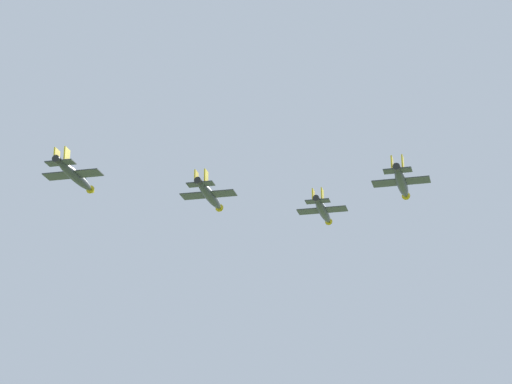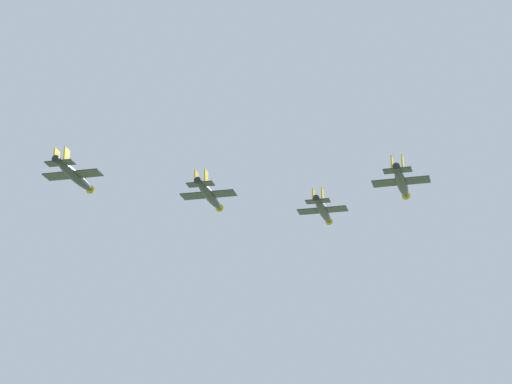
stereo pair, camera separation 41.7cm
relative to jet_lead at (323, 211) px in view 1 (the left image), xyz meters
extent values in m
ellipsoid|color=#2D3338|center=(-0.01, 0.02, -0.07)|extent=(5.06, 13.02, 1.68)
cone|color=gold|center=(1.91, -6.98, -0.07)|extent=(1.82, 1.99, 1.42)
ellipsoid|color=#334751|center=(0.75, -2.74, 0.56)|extent=(1.80, 2.49, 0.98)
cube|color=#2D3338|center=(-0.18, 0.65, -0.16)|extent=(9.77, 5.34, 0.17)
cube|color=gold|center=(3.86, 1.76, -0.12)|extent=(1.34, 2.76, 0.20)
cube|color=gold|center=(-4.22, -0.45, -0.12)|extent=(1.34, 2.76, 0.20)
cube|color=#2D3338|center=(-1.45, 5.31, -0.07)|extent=(4.85, 3.16, 0.17)
cube|color=gold|center=(-0.58, 5.28, 1.14)|extent=(0.71, 1.86, 2.42)
cube|color=gold|center=(-2.19, 4.83, 1.14)|extent=(0.71, 1.86, 2.42)
cylinder|color=black|center=(-1.83, 6.67, -0.07)|extent=(1.38, 1.21, 1.17)
ellipsoid|color=#2D3338|center=(10.74, 23.13, -2.53)|extent=(5.33, 13.31, 1.72)
cone|color=gold|center=(12.79, 15.98, -2.53)|extent=(1.88, 2.05, 1.46)
ellipsoid|color=#334751|center=(11.55, 20.31, -1.89)|extent=(1.87, 2.56, 1.00)
cube|color=#2D3338|center=(10.56, 23.77, -2.63)|extent=(10.01, 5.56, 0.17)
cube|color=gold|center=(14.68, 24.95, -2.58)|extent=(1.40, 2.82, 0.21)
cube|color=gold|center=(6.43, 22.59, -2.58)|extent=(1.40, 2.82, 0.21)
cube|color=#2D3338|center=(9.20, 28.52, -2.53)|extent=(4.98, 3.28, 0.17)
cube|color=gold|center=(10.10, 28.50, -1.29)|extent=(0.75, 1.90, 2.48)
cube|color=gold|center=(8.45, 28.03, -1.29)|extent=(0.75, 1.90, 2.48)
cylinder|color=black|center=(8.80, 29.92, -2.53)|extent=(1.42, 1.25, 1.20)
ellipsoid|color=#2D3338|center=(-21.08, 14.35, -3.14)|extent=(5.01, 13.26, 1.70)
cone|color=gold|center=(-19.20, 7.21, -3.14)|extent=(1.83, 2.02, 1.45)
ellipsoid|color=#334751|center=(-20.34, 11.53, -2.50)|extent=(1.81, 2.52, 0.99)
cube|color=#2D3338|center=(-21.25, 15.00, -3.23)|extent=(9.93, 5.33, 0.17)
cube|color=gold|center=(-17.13, 16.08, -3.19)|extent=(1.33, 2.81, 0.20)
cube|color=gold|center=(-25.37, 13.91, -3.19)|extent=(1.33, 2.81, 0.20)
cube|color=#2D3338|center=(-22.49, 19.74, -3.14)|extent=(4.93, 3.17, 0.17)
cube|color=gold|center=(-21.60, 19.70, -1.91)|extent=(0.70, 1.89, 2.46)
cube|color=gold|center=(-23.25, 19.27, -1.91)|extent=(0.70, 1.89, 2.46)
cylinder|color=black|center=(-22.86, 21.13, -3.14)|extent=(1.39, 1.22, 1.19)
ellipsoid|color=#2D3338|center=(21.49, 46.24, -4.73)|extent=(5.10, 12.97, 1.67)
cone|color=gold|center=(23.44, 39.26, -4.73)|extent=(1.82, 1.99, 1.42)
ellipsoid|color=#334751|center=(22.26, 43.48, -4.11)|extent=(1.81, 2.48, 0.97)
cube|color=#2D3338|center=(21.31, 46.86, -4.82)|extent=(9.74, 5.36, 0.17)
cube|color=gold|center=(25.34, 47.98, -4.78)|extent=(1.34, 2.75, 0.20)
cube|color=gold|center=(17.29, 45.74, -4.78)|extent=(1.34, 2.75, 0.20)
cube|color=#2D3338|center=(20.02, 51.49, -4.73)|extent=(4.84, 3.16, 0.17)
cube|color=gold|center=(20.90, 51.47, -3.53)|extent=(0.71, 1.85, 2.41)
cube|color=gold|center=(19.29, 51.02, -3.53)|extent=(0.71, 1.85, 2.41)
cylinder|color=black|center=(19.64, 52.85, -4.73)|extent=(1.38, 1.21, 1.17)
camera|label=1|loc=(-74.14, 159.78, -62.09)|focal=69.71mm
camera|label=2|loc=(-74.50, 159.58, -62.09)|focal=69.71mm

